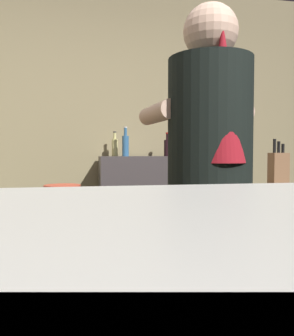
{
  "coord_description": "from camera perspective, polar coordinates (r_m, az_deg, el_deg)",
  "views": [
    {
      "loc": [
        -0.22,
        -1.2,
        1.12
      ],
      "look_at": [
        -0.14,
        -0.75,
        1.1
      ],
      "focal_mm": 37.17,
      "sensor_mm": 36.0,
      "label": 1
    }
  ],
  "objects": [
    {
      "name": "bottle_vinegar",
      "position": [
        3.24,
        3.4,
        3.46
      ],
      "size": [
        0.07,
        0.07,
        0.22
      ],
      "color": "black",
      "rests_on": "back_shelf"
    },
    {
      "name": "bottle_soy",
      "position": [
        3.23,
        -5.3,
        3.51
      ],
      "size": [
        0.06,
        0.06,
        0.23
      ],
      "color": "#D2CB7D",
      "rests_on": "back_shelf"
    },
    {
      "name": "bartender",
      "position": [
        1.43,
        10.32,
        -2.44
      ],
      "size": [
        0.45,
        0.53,
        1.71
      ],
      "rotation": [
        0.0,
        0.0,
        1.67
      ],
      "color": "#24333E",
      "rests_on": "ground"
    },
    {
      "name": "knife_block",
      "position": [
        2.24,
        20.73,
        -0.08
      ],
      "size": [
        0.1,
        0.08,
        0.28
      ],
      "color": "#886141",
      "rests_on": "prep_counter"
    },
    {
      "name": "chefs_knife",
      "position": [
        1.92,
        13.7,
        -3.42
      ],
      "size": [
        0.24,
        0.11,
        0.01
      ],
      "primitive_type": "cube",
      "rotation": [
        0.0,
        0.0,
        0.32
      ],
      "color": "silver",
      "rests_on": "prep_counter"
    },
    {
      "name": "bottle_hot_sauce",
      "position": [
        3.08,
        -3.55,
        3.81
      ],
      "size": [
        0.06,
        0.06,
        0.26
      ],
      "color": "#32628E",
      "rests_on": "back_shelf"
    },
    {
      "name": "wall_back",
      "position": [
        3.41,
        -7.1,
        6.38
      ],
      "size": [
        5.2,
        0.1,
        2.7
      ],
      "primitive_type": "cube",
      "color": "#8E805B",
      "rests_on": "ground"
    },
    {
      "name": "back_shelf",
      "position": [
        3.22,
        -0.9,
        -7.79
      ],
      "size": [
        0.76,
        0.36,
        1.09
      ],
      "primitive_type": "cube",
      "color": "#3E3738",
      "rests_on": "ground"
    },
    {
      "name": "mixing_bowl",
      "position": [
        1.71,
        -13.72,
        -3.5
      ],
      "size": [
        0.17,
        0.17,
        0.05
      ],
      "primitive_type": "cylinder",
      "color": "#C74730",
      "rests_on": "prep_counter"
    },
    {
      "name": "prep_counter",
      "position": [
        1.99,
        6.84,
        -16.85
      ],
      "size": [
        2.1,
        0.6,
        0.92
      ],
      "primitive_type": "cube",
      "color": "#4F3D2A",
      "rests_on": "ground"
    }
  ]
}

